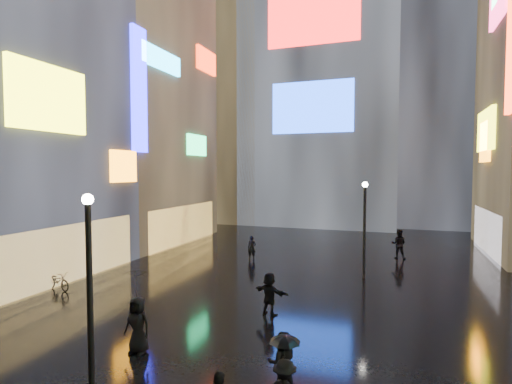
% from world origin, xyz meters
% --- Properties ---
extents(ground, '(140.00, 140.00, 0.00)m').
position_xyz_m(ground, '(0.00, 20.00, 0.00)').
color(ground, black).
rests_on(ground, ground).
extents(building_left_far, '(10.28, 12.00, 22.00)m').
position_xyz_m(building_left_far, '(-15.98, 26.00, 10.98)').
color(building_left_far, black).
rests_on(building_left_far, ground).
extents(tower_main, '(16.00, 14.20, 42.00)m').
position_xyz_m(tower_main, '(-3.00, 43.97, 21.01)').
color(tower_main, black).
rests_on(tower_main, ground).
extents(tower_flank_right, '(12.00, 12.00, 34.00)m').
position_xyz_m(tower_flank_right, '(9.00, 46.00, 17.00)').
color(tower_flank_right, black).
rests_on(tower_flank_right, ground).
extents(tower_flank_left, '(10.00, 10.00, 26.00)m').
position_xyz_m(tower_flank_left, '(-14.00, 42.00, 13.00)').
color(tower_flank_left, black).
rests_on(tower_flank_left, ground).
extents(lamp_near, '(0.30, 0.30, 5.20)m').
position_xyz_m(lamp_near, '(-2.62, 6.27, 2.94)').
color(lamp_near, black).
rests_on(lamp_near, ground).
extents(lamp_far, '(0.30, 0.30, 5.20)m').
position_xyz_m(lamp_far, '(3.35, 20.04, 2.94)').
color(lamp_far, black).
rests_on(lamp_far, ground).
extents(pedestrian_1, '(0.96, 0.87, 1.62)m').
position_xyz_m(pedestrian_1, '(2.22, 7.76, 0.81)').
color(pedestrian_1, black).
rests_on(pedestrian_1, ground).
extents(pedestrian_4, '(0.89, 0.59, 1.79)m').
position_xyz_m(pedestrian_4, '(-2.74, 8.45, 0.89)').
color(pedestrian_4, black).
rests_on(pedestrian_4, ground).
extents(pedestrian_5, '(1.66, 1.00, 1.71)m').
position_xyz_m(pedestrian_5, '(0.21, 13.03, 0.85)').
color(pedestrian_5, black).
rests_on(pedestrian_5, ground).
extents(pedestrian_6, '(0.60, 0.43, 1.52)m').
position_xyz_m(pedestrian_6, '(-3.89, 22.16, 0.76)').
color(pedestrian_6, black).
rests_on(pedestrian_6, ground).
extents(pedestrian_7, '(1.00, 0.82, 1.93)m').
position_xyz_m(pedestrian_7, '(5.14, 25.69, 0.96)').
color(pedestrian_7, black).
rests_on(pedestrian_7, ground).
extents(umbrella_1, '(0.95, 0.95, 0.60)m').
position_xyz_m(umbrella_1, '(2.65, 6.46, 1.83)').
color(umbrella_1, black).
rests_on(umbrella_1, pedestrian_2).
extents(umbrella_2, '(1.36, 1.37, 0.89)m').
position_xyz_m(umbrella_2, '(-2.74, 8.45, 2.24)').
color(umbrella_2, black).
rests_on(umbrella_2, pedestrian_4).
extents(bicycle, '(1.80, 0.95, 0.90)m').
position_xyz_m(bicycle, '(-10.50, 12.80, 0.45)').
color(bicycle, black).
rests_on(bicycle, ground).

